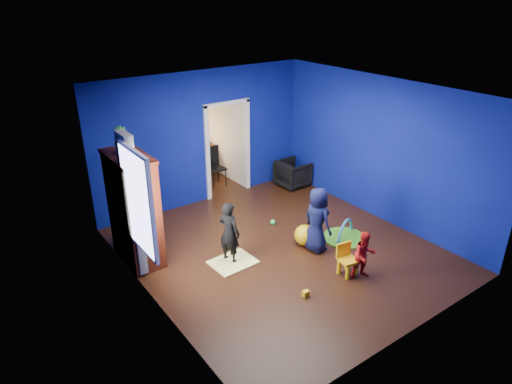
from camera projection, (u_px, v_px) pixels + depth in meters
floor at (281, 251)px, 8.39m from camera, size 5.00×5.50×0.01m
ceiling at (286, 93)px, 7.20m from camera, size 5.00×5.50×0.01m
wall_back at (203, 138)px, 9.83m from camera, size 5.00×0.02×2.90m
wall_front at (420, 246)px, 5.76m from camera, size 5.00×0.02×2.90m
wall_left at (146, 217)px, 6.46m from camera, size 0.02×5.50×2.90m
wall_right at (381, 150)px, 9.12m from camera, size 0.02×5.50×2.90m
alcove at (208, 133)px, 10.88m from camera, size 1.00×1.75×2.50m
armchair at (293, 173)px, 11.00m from camera, size 0.71×0.69×0.64m
child_black at (229, 232)px, 7.86m from camera, size 0.40×0.48×1.14m
child_navy at (317, 220)px, 8.19m from camera, size 0.41×0.61×1.22m
toddler_red at (364, 255)px, 7.47m from camera, size 0.49×0.43×0.83m
vase at (134, 154)px, 7.08m from camera, size 0.24×0.24×0.20m
potted_plant at (121, 139)px, 7.42m from camera, size 0.25×0.25×0.42m
tv_armoire at (134, 209)px, 7.75m from camera, size 0.58×1.14×1.96m
crt_tv at (136, 207)px, 7.75m from camera, size 0.46×0.70×0.54m
yellow_blanket at (233, 262)px, 8.01m from camera, size 0.78×0.64×0.03m
hopper_ball at (305, 235)px, 8.52m from camera, size 0.39×0.39×0.39m
kid_chair at (348, 261)px, 7.61m from camera, size 0.32×0.32×0.50m
play_mat at (345, 238)px, 8.80m from camera, size 0.83×0.83×0.02m
toy_arch at (345, 237)px, 8.80m from camera, size 0.71×0.34×0.75m
window_left at (137, 202)px, 6.69m from camera, size 0.03×0.95×1.55m
curtain at (132, 205)px, 7.28m from camera, size 0.14×0.42×2.40m
doorway at (227, 151)px, 10.31m from camera, size 1.16×0.10×2.10m
study_desk at (197, 160)px, 11.71m from camera, size 0.88×0.44×0.75m
desk_monitor at (193, 137)px, 11.56m from camera, size 0.40×0.05×0.32m
desk_lamp at (184, 140)px, 11.37m from camera, size 0.14×0.14×0.14m
folding_chair at (216, 168)px, 10.96m from camera, size 0.40×0.40×0.92m
book_shelf at (191, 95)px, 11.11m from camera, size 0.88×0.24×0.04m
toy_0 at (362, 245)px, 8.47m from camera, size 0.10×0.08×0.10m
toy_1 at (315, 208)px, 9.90m from camera, size 0.11×0.11×0.11m
toy_2 at (306, 294)px, 7.14m from camera, size 0.10×0.08×0.10m
toy_3 at (273, 222)px, 9.29m from camera, size 0.11×0.11×0.11m
toy_4 at (319, 216)px, 9.55m from camera, size 0.10×0.08×0.10m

